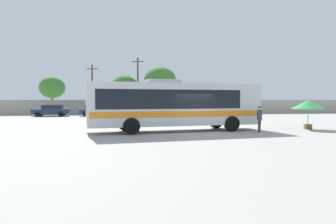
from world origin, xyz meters
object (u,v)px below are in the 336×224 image
vendor_umbrella_near_gate_green (308,105)px  utility_pole_near (138,84)px  coach_bus_silver_orange (173,104)px  attendant_by_bus_door (259,117)px  utility_pole_far (92,88)px  parked_car_third_red (154,110)px  roadside_tree_midright (160,81)px  roadside_tree_left (52,88)px  parked_car_second_dark_blue (97,110)px  roadside_tree_midleft (125,87)px  parked_car_leftmost_dark_blue (51,110)px

vendor_umbrella_near_gate_green → utility_pole_near: utility_pole_near is taller
coach_bus_silver_orange → vendor_umbrella_near_gate_green: size_ratio=5.12×
attendant_by_bus_door → vendor_umbrella_near_gate_green: (4.37, 1.41, 0.80)m
utility_pole_near → utility_pole_far: (-6.96, 0.50, -0.60)m
parked_car_third_red → roadside_tree_midright: 8.17m
utility_pole_far → utility_pole_near: bearing=-4.1°
roadside_tree_midright → roadside_tree_left: bearing=167.8°
roadside_tree_midright → utility_pole_near: bearing=174.9°
parked_car_second_dark_blue → utility_pole_far: utility_pole_far is taller
attendant_by_bus_door → parked_car_third_red: bearing=101.9°
coach_bus_silver_orange → attendant_by_bus_door: bearing=-13.5°
roadside_tree_midleft → utility_pole_far: bearing=-166.3°
parked_car_second_dark_blue → utility_pole_far: 8.43m
parked_car_third_red → coach_bus_silver_orange: bearing=-92.3°
roadside_tree_midleft → parked_car_third_red: bearing=-66.4°
roadside_tree_midleft → roadside_tree_midright: (5.45, -2.01, 0.91)m
parked_car_third_red → roadside_tree_midright: size_ratio=0.62×
parked_car_second_dark_blue → roadside_tree_left: 13.53m
vendor_umbrella_near_gate_green → roadside_tree_left: size_ratio=0.40×
coach_bus_silver_orange → vendor_umbrella_near_gate_green: coach_bus_silver_orange is taller
parked_car_third_red → attendant_by_bus_door: bearing=-78.1°
coach_bus_silver_orange → roadside_tree_left: 34.50m
attendant_by_bus_door → utility_pole_near: size_ratio=0.20×
vendor_umbrella_near_gate_green → parked_car_leftmost_dark_blue: bearing=137.0°
roadside_tree_midleft → vendor_umbrella_near_gate_green: bearing=-66.4°
coach_bus_silver_orange → roadside_tree_midleft: size_ratio=1.98×
coach_bus_silver_orange → parked_car_leftmost_dark_blue: bearing=120.8°
parked_car_second_dark_blue → roadside_tree_left: roadside_tree_left is taller
coach_bus_silver_orange → utility_pole_far: bearing=105.6°
parked_car_leftmost_dark_blue → parked_car_second_dark_blue: bearing=-1.7°
roadside_tree_left → parked_car_third_red: bearing=-34.3°
parked_car_second_dark_blue → coach_bus_silver_orange: bearing=-72.1°
coach_bus_silver_orange → roadside_tree_midleft: bearing=95.8°
parked_car_leftmost_dark_blue → utility_pole_near: size_ratio=0.52×
attendant_by_bus_door → roadside_tree_midright: roadside_tree_midright is taller
vendor_umbrella_near_gate_green → roadside_tree_left: bearing=128.0°
coach_bus_silver_orange → parked_car_second_dark_blue: bearing=107.9°
coach_bus_silver_orange → utility_pole_near: (-0.98, 27.91, 2.65)m
parked_car_second_dark_blue → parked_car_third_red: parked_car_third_red is taller
vendor_umbrella_near_gate_green → utility_pole_far: size_ratio=0.31×
vendor_umbrella_near_gate_green → roadside_tree_midright: 28.69m
vendor_umbrella_near_gate_green → utility_pole_near: 30.00m
coach_bus_silver_orange → parked_car_leftmost_dark_blue: 24.29m
vendor_umbrella_near_gate_green → attendant_by_bus_door: bearing=-162.1°
parked_car_leftmost_dark_blue → roadside_tree_left: size_ratio=0.78×
attendant_by_bus_door → utility_pole_far: 32.77m
vendor_umbrella_near_gate_green → utility_pole_far: (-17.84, 28.32, 2.14)m
parked_car_leftmost_dark_blue → utility_pole_near: bearing=31.7°
vendor_umbrella_near_gate_green → parked_car_third_red: bearing=113.6°
roadside_tree_midright → roadside_tree_midleft: bearing=159.8°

